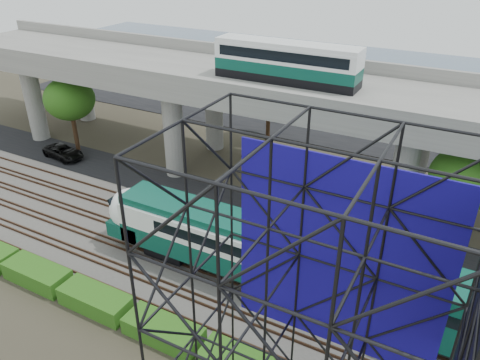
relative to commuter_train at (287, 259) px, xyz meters
The scene contains 13 objects.
ground 6.60m from the commuter_train, 160.31° to the right, with size 140.00×140.00×0.00m, color #474233.
ballast_bed 6.24m from the commuter_train, behind, with size 90.00×12.00×0.20m, color slate.
service_road 10.56m from the commuter_train, 123.32° to the left, with size 90.00×5.00×0.08m, color black.
parking_lot 32.61m from the commuter_train, 99.91° to the left, with size 90.00×18.00×0.08m, color black.
harbor_water 54.36m from the commuter_train, 95.91° to the left, with size 140.00×40.00×0.03m, color #496279.
rail_tracks 6.16m from the commuter_train, behind, with size 90.00×9.52×0.16m.
commuter_train is the anchor object (origin of this frame).
overpass 16.01m from the commuter_train, 111.98° to the left, with size 80.00×12.00×12.40m.
scaffold_tower 11.97m from the commuter_train, 64.56° to the right, with size 9.36×6.36×15.00m.
hedge_strip 8.13m from the commuter_train, 126.03° to the right, with size 34.60×1.80×1.20m.
trees 17.69m from the commuter_train, 125.90° to the left, with size 40.94×16.94×7.69m.
suv 28.69m from the commuter_train, 163.75° to the left, with size 2.11×4.58×1.27m, color black.
parked_cars 32.20m from the commuter_train, 97.15° to the left, with size 35.00×9.51×1.28m.
Camera 1 is at (13.75, -18.98, 20.07)m, focal length 35.00 mm.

